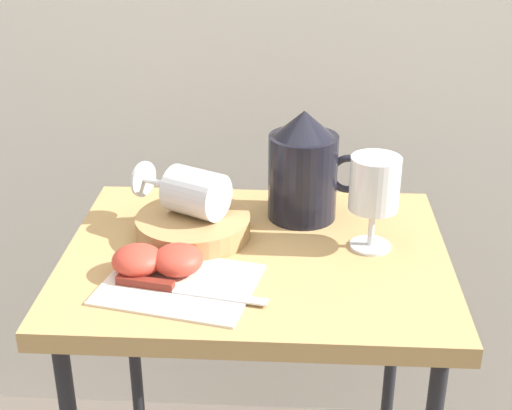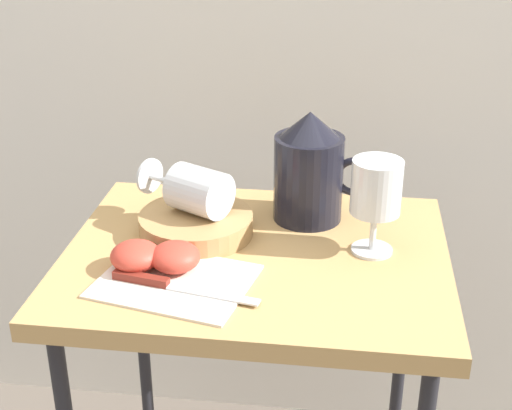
# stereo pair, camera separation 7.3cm
# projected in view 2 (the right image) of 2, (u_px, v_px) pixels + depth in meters

# --- Properties ---
(table) EXTENTS (0.59, 0.47, 0.71)m
(table) POSITION_uv_depth(u_px,v_px,m) (256.00, 291.00, 1.17)
(table) COLOR tan
(table) RESTS_ON ground_plane
(linen_napkin) EXTENTS (0.24, 0.21, 0.00)m
(linen_napkin) POSITION_uv_depth(u_px,v_px,m) (175.00, 281.00, 1.05)
(linen_napkin) COLOR silver
(linen_napkin) RESTS_ON table
(basket_tray) EXTENTS (0.18, 0.18, 0.03)m
(basket_tray) POSITION_uv_depth(u_px,v_px,m) (196.00, 224.00, 1.18)
(basket_tray) COLOR #AD8451
(basket_tray) RESTS_ON table
(pitcher) EXTENTS (0.17, 0.11, 0.19)m
(pitcher) POSITION_uv_depth(u_px,v_px,m) (309.00, 176.00, 1.21)
(pitcher) COLOR black
(pitcher) RESTS_ON table
(wine_glass_upright) EXTENTS (0.08, 0.08, 0.15)m
(wine_glass_upright) POSITION_uv_depth(u_px,v_px,m) (376.00, 192.00, 1.09)
(wine_glass_upright) COLOR silver
(wine_glass_upright) RESTS_ON table
(wine_glass_tipped_near) EXTENTS (0.17, 0.13, 0.08)m
(wine_glass_tipped_near) POSITION_uv_depth(u_px,v_px,m) (197.00, 190.00, 1.17)
(wine_glass_tipped_near) COLOR silver
(wine_glass_tipped_near) RESTS_ON basket_tray
(apple_half_left) EXTENTS (0.07, 0.07, 0.04)m
(apple_half_left) POSITION_uv_depth(u_px,v_px,m) (135.00, 256.00, 1.07)
(apple_half_left) COLOR #CC3D2D
(apple_half_left) RESTS_ON linen_napkin
(apple_half_right) EXTENTS (0.07, 0.07, 0.04)m
(apple_half_right) POSITION_uv_depth(u_px,v_px,m) (175.00, 257.00, 1.07)
(apple_half_right) COLOR #CC3D2D
(apple_half_right) RESTS_ON linen_napkin
(knife) EXTENTS (0.22, 0.06, 0.01)m
(knife) POSITION_uv_depth(u_px,v_px,m) (163.00, 283.00, 1.03)
(knife) COLOR silver
(knife) RESTS_ON linen_napkin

